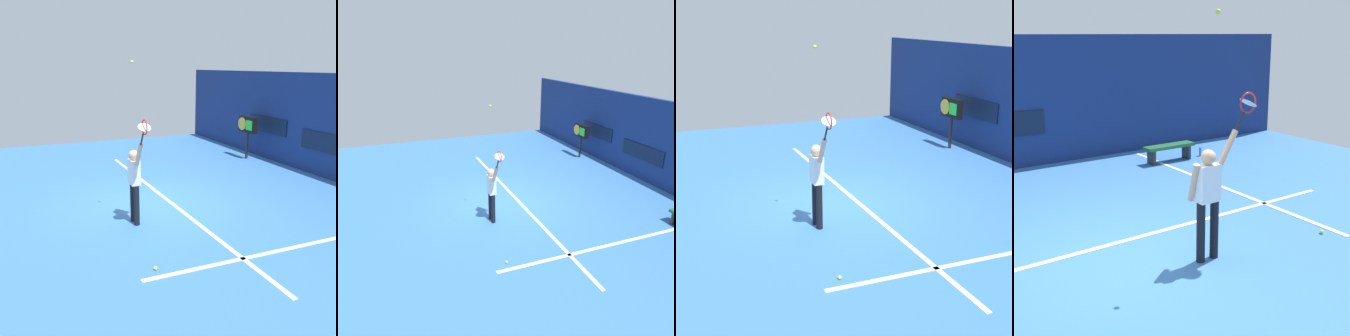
% 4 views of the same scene
% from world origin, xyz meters
% --- Properties ---
extents(ground_plane, '(18.00, 18.00, 0.00)m').
position_xyz_m(ground_plane, '(0.00, 0.00, 0.00)').
color(ground_plane, '#3870B2').
extents(back_wall, '(18.00, 0.20, 3.24)m').
position_xyz_m(back_wall, '(0.00, 5.99, 1.62)').
color(back_wall, navy).
rests_on(back_wall, ground_plane).
extents(sponsor_banner_center, '(2.20, 0.03, 0.60)m').
position_xyz_m(sponsor_banner_center, '(0.00, 5.87, 1.12)').
color(sponsor_banner_center, '#0C1933').
extents(sponsor_banner_portside, '(2.20, 0.03, 0.60)m').
position_xyz_m(sponsor_banner_portside, '(-3.00, 5.87, 1.29)').
color(sponsor_banner_portside, '#0C1933').
extents(court_baseline, '(10.00, 0.10, 0.01)m').
position_xyz_m(court_baseline, '(0.00, 0.49, 0.01)').
color(court_baseline, white).
rests_on(court_baseline, ground_plane).
extents(court_sideline, '(0.10, 7.00, 0.01)m').
position_xyz_m(court_sideline, '(3.57, 2.00, 0.01)').
color(court_sideline, white).
rests_on(court_sideline, ground_plane).
extents(tennis_player, '(0.78, 0.31, 1.93)m').
position_xyz_m(tennis_player, '(1.14, -0.79, 1.01)').
color(tennis_player, black).
rests_on(tennis_player, ground_plane).
extents(tennis_racket, '(0.46, 0.27, 0.61)m').
position_xyz_m(tennis_racket, '(1.84, -0.79, 2.26)').
color(tennis_racket, black).
extents(tennis_ball, '(0.07, 0.07, 0.07)m').
position_xyz_m(tennis_ball, '(1.24, -0.82, 3.54)').
color(tennis_ball, '#CCE033').
extents(scoreboard_clock, '(0.96, 0.20, 1.61)m').
position_xyz_m(scoreboard_clock, '(-3.27, 5.17, 1.24)').
color(scoreboard_clock, black).
rests_on(scoreboard_clock, ground_plane).
extents(spare_ball, '(0.07, 0.07, 0.07)m').
position_xyz_m(spare_ball, '(3.31, -1.15, 0.03)').
color(spare_ball, '#CCE033').
rests_on(spare_ball, ground_plane).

